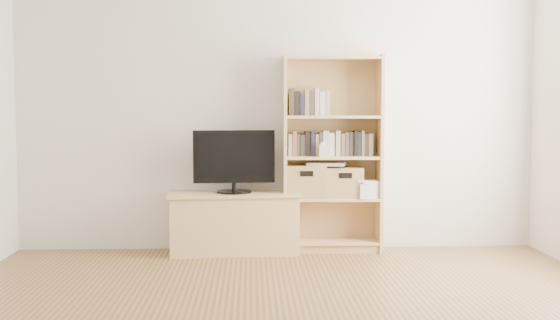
{
  "coord_description": "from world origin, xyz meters",
  "views": [
    {
      "loc": [
        -0.23,
        -3.61,
        1.23
      ],
      "look_at": [
        -0.0,
        1.9,
        0.82
      ],
      "focal_mm": 45.0,
      "sensor_mm": 36.0,
      "label": 1
    }
  ],
  "objects": [
    {
      "name": "magazine_stack",
      "position": [
        0.75,
        2.34,
        0.53
      ],
      "size": [
        0.24,
        0.31,
        0.13
      ],
      "primitive_type": "cube",
      "rotation": [
        0.0,
        0.0,
        0.17
      ],
      "color": "beige",
      "rests_on": "bookshelf"
    },
    {
      "name": "basket_right",
      "position": [
        0.57,
        2.34,
        0.6
      ],
      "size": [
        0.33,
        0.28,
        0.26
      ],
      "primitive_type": "cube",
      "rotation": [
        0.0,
        0.0,
        -0.06
      ],
      "color": "#9F7C48",
      "rests_on": "bookshelf"
    },
    {
      "name": "books_row_mid",
      "position": [
        0.46,
        2.37,
        0.94
      ],
      "size": [
        0.87,
        0.21,
        0.23
      ],
      "primitive_type": "cube",
      "rotation": [
        0.0,
        0.0,
        -0.04
      ],
      "color": "#9F9687",
      "rests_on": "bookshelf"
    },
    {
      "name": "baby_monitor",
      "position": [
        0.37,
        2.26,
        0.87
      ],
      "size": [
        0.06,
        0.04,
        0.1
      ],
      "primitive_type": "cube",
      "rotation": [
        0.0,
        0.0,
        -0.15
      ],
      "color": "white",
      "rests_on": "bookshelf"
    },
    {
      "name": "bookshelf",
      "position": [
        0.46,
        2.35,
        0.84
      ],
      "size": [
        0.85,
        0.32,
        1.68
      ],
      "primitive_type": "cube",
      "rotation": [
        0.0,
        0.0,
        -0.02
      ],
      "color": "tan",
      "rests_on": "floor"
    },
    {
      "name": "television",
      "position": [
        -0.38,
        2.3,
        0.78
      ],
      "size": [
        0.69,
        0.1,
        0.54
      ],
      "primitive_type": "cube",
      "rotation": [
        0.0,
        0.0,
        0.07
      ],
      "color": "black",
      "rests_on": "tv_stand"
    },
    {
      "name": "back_wall",
      "position": [
        0.0,
        2.5,
        1.3
      ],
      "size": [
        4.5,
        0.02,
        2.6
      ],
      "primitive_type": "cube",
      "color": "silver",
      "rests_on": "floor"
    },
    {
      "name": "basket_left",
      "position": [
        0.24,
        2.35,
        0.6
      ],
      "size": [
        0.35,
        0.29,
        0.28
      ],
      "primitive_type": "cube",
      "rotation": [
        0.0,
        0.0,
        -0.05
      ],
      "color": "#9F7C48",
      "rests_on": "bookshelf"
    },
    {
      "name": "tv_stand",
      "position": [
        -0.38,
        2.3,
        0.25
      ],
      "size": [
        1.09,
        0.47,
        0.49
      ],
      "primitive_type": "cube",
      "rotation": [
        0.0,
        0.0,
        0.06
      ],
      "color": "tan",
      "rests_on": "floor"
    },
    {
      "name": "front_wall",
      "position": [
        0.0,
        -2.5,
        1.3
      ],
      "size": [
        4.5,
        0.02,
        2.6
      ],
      "primitive_type": "cube",
      "color": "silver",
      "rests_on": "floor"
    },
    {
      "name": "books_row_upper",
      "position": [
        0.28,
        2.37,
        1.27
      ],
      "size": [
        0.39,
        0.15,
        0.21
      ],
      "primitive_type": "cube",
      "rotation": [
        0.0,
        0.0,
        -0.01
      ],
      "color": "#9F9687",
      "rests_on": "bookshelf"
    },
    {
      "name": "laptop",
      "position": [
        0.41,
        2.33,
        0.75
      ],
      "size": [
        0.36,
        0.29,
        0.02
      ],
      "primitive_type": "cube",
      "rotation": [
        0.0,
        0.0,
        -0.23
      ],
      "color": "silver",
      "rests_on": "basket_left"
    }
  ]
}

